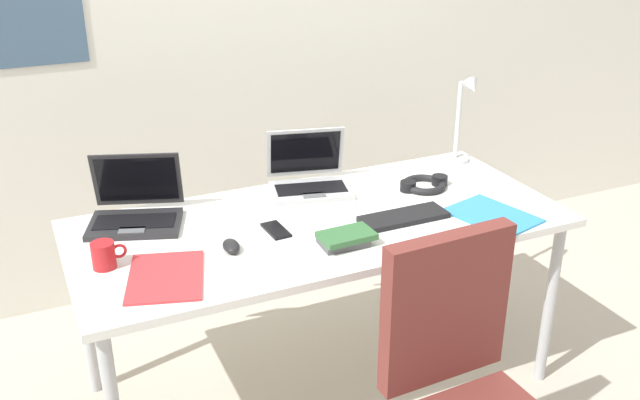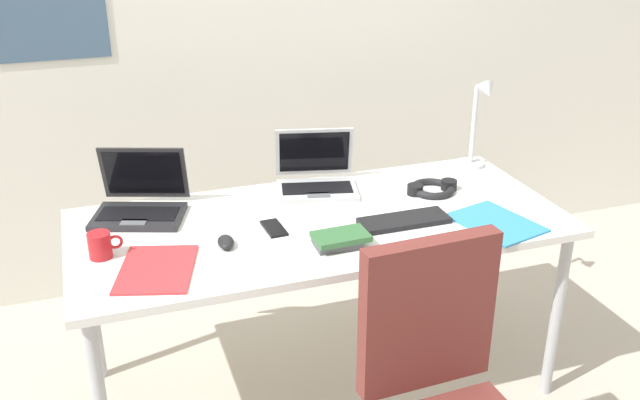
{
  "view_description": "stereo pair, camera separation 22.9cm",
  "coord_description": "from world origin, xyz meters",
  "views": [
    {
      "loc": [
        -0.98,
        -2.17,
        1.88
      ],
      "look_at": [
        0.0,
        0.0,
        0.82
      ],
      "focal_mm": 40.37,
      "sensor_mm": 36.0,
      "label": 1
    },
    {
      "loc": [
        -0.77,
        -2.25,
        1.88
      ],
      "look_at": [
        0.0,
        0.0,
        0.82
      ],
      "focal_mm": 40.37,
      "sensor_mm": 36.0,
      "label": 2
    }
  ],
  "objects": [
    {
      "name": "cell_phone",
      "position": [
        -0.18,
        -0.02,
        0.74
      ],
      "size": [
        0.07,
        0.14,
        0.01
      ],
      "primitive_type": "cube",
      "rotation": [
        0.0,
        0.0,
        0.05
      ],
      "color": "black",
      "rests_on": "desk"
    },
    {
      "name": "headphones",
      "position": [
        0.51,
        0.1,
        0.76
      ],
      "size": [
        0.21,
        0.18,
        0.04
      ],
      "color": "black",
      "rests_on": "desk"
    },
    {
      "name": "book_stack",
      "position": [
        -0.01,
        -0.22,
        0.76
      ],
      "size": [
        0.19,
        0.13,
        0.05
      ],
      "color": "#4C4C51",
      "rests_on": "desk"
    },
    {
      "name": "coffee_mug",
      "position": [
        -0.78,
        -0.04,
        0.78
      ],
      "size": [
        0.11,
        0.08,
        0.09
      ],
      "color": "#B21E23",
      "rests_on": "desk"
    },
    {
      "name": "laptop_by_keyboard",
      "position": [
        0.08,
        0.28,
        0.79
      ],
      "size": [
        0.37,
        0.34,
        0.23
      ],
      "color": "#B7BABC",
      "rests_on": "desk"
    },
    {
      "name": "desk",
      "position": [
        0.0,
        0.0,
        0.68
      ],
      "size": [
        1.8,
        0.8,
        0.74
      ],
      "color": "white",
      "rests_on": "ground_plane"
    },
    {
      "name": "external_keyboard",
      "position": [
        0.28,
        -0.12,
        0.75
      ],
      "size": [
        0.33,
        0.12,
        0.02
      ],
      "primitive_type": "cube",
      "rotation": [
        0.0,
        0.0,
        0.0
      ],
      "color": "black",
      "rests_on": "desk"
    },
    {
      "name": "desk_lamp",
      "position": [
        0.8,
        0.28,
        0.94
      ],
      "size": [
        0.12,
        0.18,
        0.4
      ],
      "color": "silver",
      "rests_on": "desk"
    },
    {
      "name": "ground_plane",
      "position": [
        0.0,
        0.0,
        0.0
      ],
      "size": [
        12.0,
        12.0,
        0.0
      ],
      "primitive_type": "plane",
      "color": "#B7AD9E"
    },
    {
      "name": "laptop_near_lamp",
      "position": [
        -0.62,
        0.26,
        0.79
      ],
      "size": [
        0.4,
        0.37,
        0.24
      ],
      "color": "#232326",
      "rests_on": "desk"
    },
    {
      "name": "paper_folder_mid_desk",
      "position": [
        -0.62,
        -0.18,
        0.74
      ],
      "size": [
        0.31,
        0.36,
        0.01
      ],
      "primitive_type": "cube",
      "rotation": [
        0.0,
        0.0,
        -0.29
      ],
      "color": "red",
      "rests_on": "desk"
    },
    {
      "name": "computer_mouse",
      "position": [
        -0.37,
        -0.09,
        0.76
      ],
      "size": [
        0.06,
        0.1,
        0.03
      ],
      "primitive_type": "ellipsoid",
      "rotation": [
        0.0,
        0.0,
        -0.09
      ],
      "color": "black",
      "rests_on": "desk"
    },
    {
      "name": "wall_back",
      "position": [
        -0.0,
        1.1,
        1.3
      ],
      "size": [
        6.0,
        0.13,
        2.6
      ],
      "color": "silver",
      "rests_on": "ground_plane"
    },
    {
      "name": "paper_folder_near_lamp",
      "position": [
        0.59,
        -0.24,
        0.74
      ],
      "size": [
        0.3,
        0.36,
        0.01
      ],
      "primitive_type": "cube",
      "rotation": [
        0.0,
        0.0,
        0.26
      ],
      "color": "#338CC6",
      "rests_on": "desk"
    }
  ]
}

